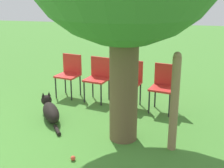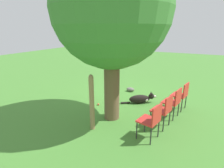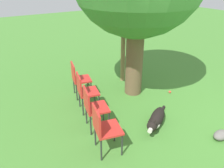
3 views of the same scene
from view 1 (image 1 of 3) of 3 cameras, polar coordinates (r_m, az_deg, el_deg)
The scene contains 8 objects.
ground_plane at distance 4.90m, azimuth -11.59°, elevation -10.40°, with size 30.00×30.00×0.00m, color #478433.
dog at distance 5.63m, azimuth -11.23°, elevation -4.81°, with size 1.07×0.75×0.39m.
fence_post at distance 4.42m, azimuth 11.35°, elevation -3.27°, with size 0.12×0.12×1.44m.
red_chair_0 at distance 6.64m, azimuth -7.76°, elevation 2.21°, with size 0.51×0.52×0.88m.
red_chair_1 at distance 6.32m, azimuth -2.51°, elevation 1.55°, with size 0.51×0.52×0.88m.
red_chair_2 at distance 6.05m, azimuth 3.26°, elevation 0.80°, with size 0.51×0.52×0.88m.
red_chair_3 at distance 5.85m, azimuth 9.48°, elevation -0.02°, with size 0.51×0.52×0.88m.
tennis_ball at distance 4.38m, azimuth -7.15°, elevation -13.31°, with size 0.07×0.07×0.07m.
Camera 1 is at (3.94, 1.81, 2.28)m, focal length 50.00 mm.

